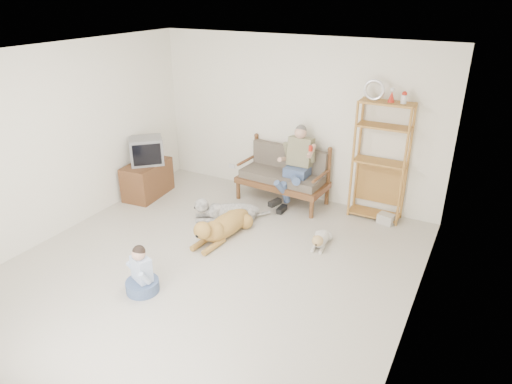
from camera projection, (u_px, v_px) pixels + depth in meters
The scene contains 16 objects.
floor at pixel (207, 270), 5.94m from camera, with size 5.50×5.50×0.00m, color beige.
ceiling at pixel (196, 56), 4.83m from camera, with size 5.50×5.50×0.00m, color silver.
wall_back at pixel (295, 120), 7.59m from camera, with size 5.00×5.00×0.00m, color white.
wall_left at pixel (56, 143), 6.46m from camera, with size 5.50×5.50×0.00m, color white.
wall_right at pixel (421, 221), 4.31m from camera, with size 5.50×5.50×0.00m, color white.
loveseat at pixel (284, 174), 7.71m from camera, with size 1.54×0.79×0.95m.
man at pixel (293, 172), 7.39m from camera, with size 0.52×0.74×1.20m.
etagere at pixel (380, 161), 6.95m from camera, with size 0.83×0.36×2.17m.
book_stack at pixel (386, 219), 7.09m from camera, with size 0.24×0.17×0.15m, color silver.
tv_stand at pixel (147, 179), 7.97m from camera, with size 0.58×0.94×0.60m.
crt_tv at pixel (146, 151), 7.75m from camera, with size 0.69×0.69×0.45m.
wall_outlet at pixel (232, 166), 8.55m from camera, with size 0.12×0.02×0.08m, color silver.
golden_retriever at pixel (222, 227), 6.65m from camera, with size 0.46×1.45×0.44m.
shaggy_dog at pixel (226, 210), 7.19m from camera, with size 1.05×0.81×0.37m.
terrier at pixel (320, 239), 6.46m from camera, with size 0.24×0.67×0.25m.
child at pixel (142, 275), 5.45m from camera, with size 0.40×0.40×0.63m.
Camera 1 is at (2.92, -4.10, 3.38)m, focal length 32.00 mm.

